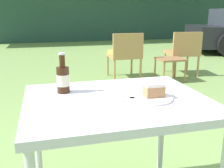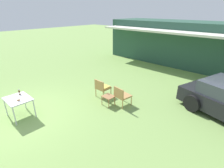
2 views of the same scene
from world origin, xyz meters
name	(u,v)px [view 1 (image 1 of 2)]	position (x,y,z in m)	size (l,w,h in m)	color
cabin_building	(94,5)	(1.95, 10.80, 1.45)	(11.98, 4.44, 2.88)	#284C3D
wicker_chair_cushioned	(125,53)	(1.02, 3.12, 0.47)	(0.53, 0.54, 0.81)	#B2844C
wicker_chair_plain	(183,50)	(2.15, 3.10, 0.47)	(0.59, 0.60, 0.81)	#B2844C
garden_side_table	(170,61)	(1.73, 2.77, 0.34)	(0.45, 0.41, 0.40)	#996B42
patio_table	(117,111)	(0.00, 0.00, 0.66)	(0.94, 0.75, 0.73)	silver
cake_on_plate	(150,94)	(0.17, -0.04, 0.75)	(0.26, 0.26, 0.08)	white
cola_bottle_near	(63,79)	(-0.26, 0.17, 0.81)	(0.07, 0.07, 0.22)	#381E0F
fork	(133,98)	(0.08, -0.03, 0.74)	(0.15, 0.07, 0.01)	silver
loose_bottle_cap	(132,98)	(0.07, -0.04, 0.74)	(0.03, 0.03, 0.01)	silver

